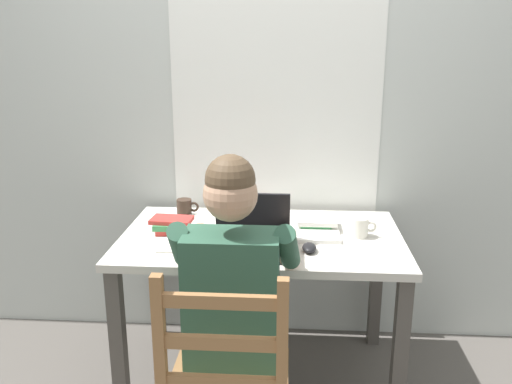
% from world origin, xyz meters
% --- Properties ---
extents(ground_plane, '(8.00, 8.00, 0.00)m').
position_xyz_m(ground_plane, '(0.00, 0.00, 0.00)').
color(ground_plane, '#56514C').
extents(back_wall, '(6.00, 0.08, 2.60)m').
position_xyz_m(back_wall, '(0.00, 0.47, 1.30)').
color(back_wall, beige).
rests_on(back_wall, ground).
extents(desk, '(1.29, 0.78, 0.74)m').
position_xyz_m(desk, '(0.00, 0.00, 0.64)').
color(desk, beige).
rests_on(desk, ground).
extents(seated_person, '(0.50, 0.60, 1.24)m').
position_xyz_m(seated_person, '(-0.07, -0.46, 0.68)').
color(seated_person, '#2D5642').
rests_on(seated_person, ground).
extents(laptop, '(0.33, 0.29, 0.23)m').
position_xyz_m(laptop, '(-0.04, -0.17, 0.79)').
color(laptop, black).
rests_on(laptop, desk).
extents(computer_mouse, '(0.06, 0.10, 0.03)m').
position_xyz_m(computer_mouse, '(0.21, -0.19, 0.76)').
color(computer_mouse, black).
rests_on(computer_mouse, desk).
extents(coffee_mug_white, '(0.12, 0.08, 0.09)m').
position_xyz_m(coffee_mug_white, '(0.45, 0.01, 0.78)').
color(coffee_mug_white, silver).
rests_on(coffee_mug_white, desk).
extents(coffee_mug_dark, '(0.11, 0.08, 0.09)m').
position_xyz_m(coffee_mug_dark, '(-0.41, 0.26, 0.78)').
color(coffee_mug_dark, '#38281E').
rests_on(coffee_mug_dark, desk).
extents(book_stack_main, '(0.19, 0.14, 0.05)m').
position_xyz_m(book_stack_main, '(0.25, 0.11, 0.77)').
color(book_stack_main, '#38844C').
rests_on(book_stack_main, desk).
extents(book_stack_side, '(0.20, 0.13, 0.07)m').
position_xyz_m(book_stack_side, '(-0.42, 0.01, 0.78)').
color(book_stack_side, '#BC332D').
rests_on(book_stack_side, desk).
extents(paper_pile_near_laptop, '(0.24, 0.17, 0.01)m').
position_xyz_m(paper_pile_near_laptop, '(-0.32, -0.17, 0.74)').
color(paper_pile_near_laptop, silver).
rests_on(paper_pile_near_laptop, desk).
extents(paper_pile_back_corner, '(0.26, 0.20, 0.02)m').
position_xyz_m(paper_pile_back_corner, '(0.23, 0.00, 0.75)').
color(paper_pile_back_corner, white).
rests_on(paper_pile_back_corner, desk).
extents(paper_pile_side, '(0.26, 0.26, 0.01)m').
position_xyz_m(paper_pile_side, '(-0.33, 0.14, 0.75)').
color(paper_pile_side, silver).
rests_on(paper_pile_side, desk).
extents(landscape_photo_print, '(0.15, 0.13, 0.00)m').
position_xyz_m(landscape_photo_print, '(-0.07, 0.16, 0.74)').
color(landscape_photo_print, '#C63D33').
rests_on(landscape_photo_print, desk).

